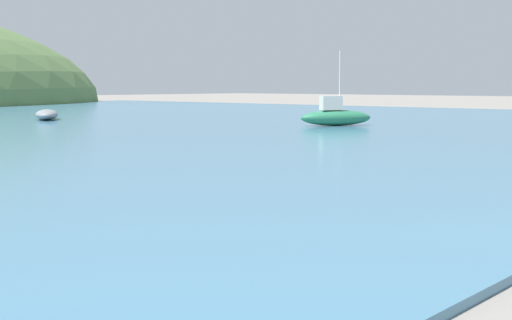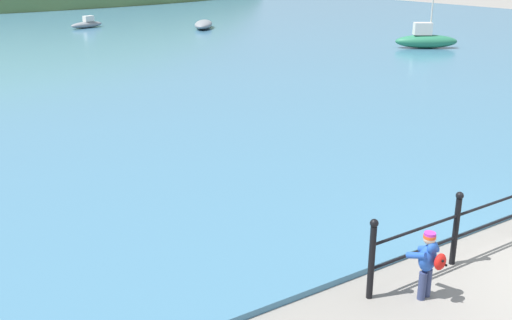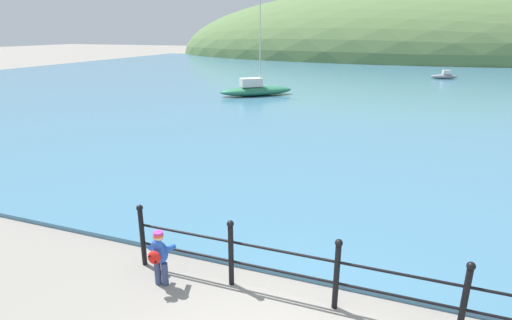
# 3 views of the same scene
# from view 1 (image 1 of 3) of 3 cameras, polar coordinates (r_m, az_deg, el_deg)

# --- Properties ---
(boat_green_fishing) EXTENTS (3.10, 2.55, 3.16)m
(boat_green_fishing) POSITION_cam_1_polar(r_m,az_deg,el_deg) (30.45, 6.37, 3.53)
(boat_green_fishing) COLOR #287551
(boat_green_fishing) RESTS_ON water
(boat_nearest_quay) EXTENTS (2.73, 3.29, 0.51)m
(boat_nearest_quay) POSITION_cam_1_polar(r_m,az_deg,el_deg) (36.95, -16.40, 3.51)
(boat_nearest_quay) COLOR gray
(boat_nearest_quay) RESTS_ON water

